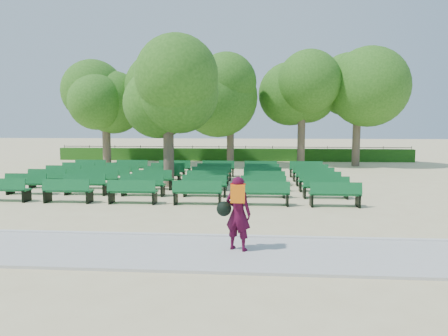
% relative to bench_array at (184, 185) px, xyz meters
% --- Properties ---
extents(ground, '(120.00, 120.00, 0.00)m').
position_rel_bench_array_xyz_m(ground, '(1.34, -1.39, -0.08)').
color(ground, beige).
extents(paving, '(30.00, 2.20, 0.06)m').
position_rel_bench_array_xyz_m(paving, '(1.34, -8.79, -0.05)').
color(paving, '#B6B6B1').
rests_on(paving, ground).
extents(curb, '(30.00, 0.12, 0.10)m').
position_rel_bench_array_xyz_m(curb, '(1.34, -7.64, -0.03)').
color(curb, silver).
rests_on(curb, ground).
extents(hedge, '(26.00, 0.70, 0.90)m').
position_rel_bench_array_xyz_m(hedge, '(1.34, 12.61, 0.37)').
color(hedge, '#215415').
rests_on(hedge, ground).
extents(fence, '(26.00, 0.10, 1.02)m').
position_rel_bench_array_xyz_m(fence, '(1.34, 13.01, -0.08)').
color(fence, black).
rests_on(fence, ground).
extents(tree_line, '(21.80, 6.80, 7.04)m').
position_rel_bench_array_xyz_m(tree_line, '(1.34, 8.61, -0.08)').
color(tree_line, '#31691C').
rests_on(tree_line, ground).
extents(bench_array, '(1.67, 0.61, 1.04)m').
position_rel_bench_array_xyz_m(bench_array, '(0.00, 0.00, 0.00)').
color(bench_array, '#105C29').
rests_on(bench_array, ground).
extents(tree_among, '(3.91, 3.91, 5.62)m').
position_rel_bench_array_xyz_m(tree_among, '(-0.69, 0.18, 3.75)').
color(tree_among, brown).
rests_on(tree_among, ground).
extents(person, '(0.78, 0.57, 1.55)m').
position_rel_bench_array_xyz_m(person, '(2.65, -8.63, 0.78)').
color(person, '#3F0922').
rests_on(person, ground).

